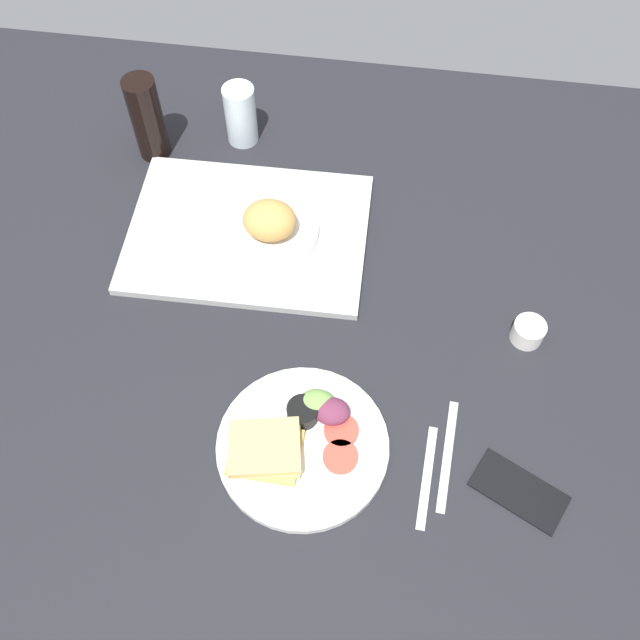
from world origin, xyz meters
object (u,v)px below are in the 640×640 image
drinking_glass (241,115)px  fork (427,477)px  bread_plate_near (268,225)px  plate_with_salad (299,441)px  serving_tray (248,233)px  cell_phone (519,491)px  knife (448,455)px  espresso_cup (528,332)px  soda_bottle (147,118)px

drinking_glass → fork: size_ratio=0.76×
bread_plate_near → plate_with_salad: bread_plate_near is taller
serving_tray → cell_phone: bearing=-40.2°
plate_with_salad → knife: bearing=3.8°
espresso_cup → soda_bottle: bearing=155.7°
serving_tray → bread_plate_near: size_ratio=2.28×
bread_plate_near → fork: size_ratio=1.16×
drinking_glass → bread_plate_near: bearing=-68.4°
knife → cell_phone: 12.05cm
knife → fork: bearing=147.0°
drinking_glass → plate_with_salad: bearing=-71.3°
drinking_glass → fork: bearing=-57.8°
bread_plate_near → fork: bearing=-52.4°
plate_with_salad → fork: plate_with_salad is taller
plate_with_salad → bread_plate_near: bearing=106.8°
plate_with_salad → espresso_cup: bearing=35.1°
serving_tray → knife: bearing=-44.3°
plate_with_salad → cell_phone: size_ratio=1.91×
plate_with_salad → fork: bearing=-6.7°
espresso_cup → knife: bearing=-117.5°
bread_plate_near → knife: (35.81, -38.66, -4.16)cm
espresso_cup → cell_phone: 28.15cm
bread_plate_near → cell_phone: bread_plate_near is taller
serving_tray → cell_phone: size_ratio=3.13×
soda_bottle → fork: (60.21, -61.97, -8.83)cm
drinking_glass → serving_tray: bearing=-76.6°
plate_with_salad → knife: 23.77cm
drinking_glass → espresso_cup: size_ratio=2.31×
knife → cell_phone: cell_phone is taller
soda_bottle → fork: soda_bottle is taller
soda_bottle → fork: 86.86cm
serving_tray → knife: serving_tray is taller
plate_with_salad → soda_bottle: (-39.55, 59.56, 7.33)cm
drinking_glass → knife: (46.01, -64.37, -6.20)cm
bread_plate_near → drinking_glass: size_ratio=1.53×
serving_tray → fork: serving_tray is taller
serving_tray → knife: size_ratio=2.37×
serving_tray → bread_plate_near: 5.55cm
bread_plate_near → knife: size_ratio=1.04×
bread_plate_near → knife: 52.86cm
knife → cell_phone: (11.27, -4.26, 0.15)cm
soda_bottle → serving_tray: bearing=-39.2°
plate_with_salad → cell_phone: 35.07cm
drinking_glass → espresso_cup: drinking_glass is taller
cell_phone → bread_plate_near: bearing=163.9°
soda_bottle → espresso_cup: soda_bottle is taller
knife → soda_bottle: bearing=51.3°
soda_bottle → cell_phone: soda_bottle is taller
cell_phone → plate_with_salad: bearing=-158.1°
fork → plate_with_salad: bearing=86.7°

